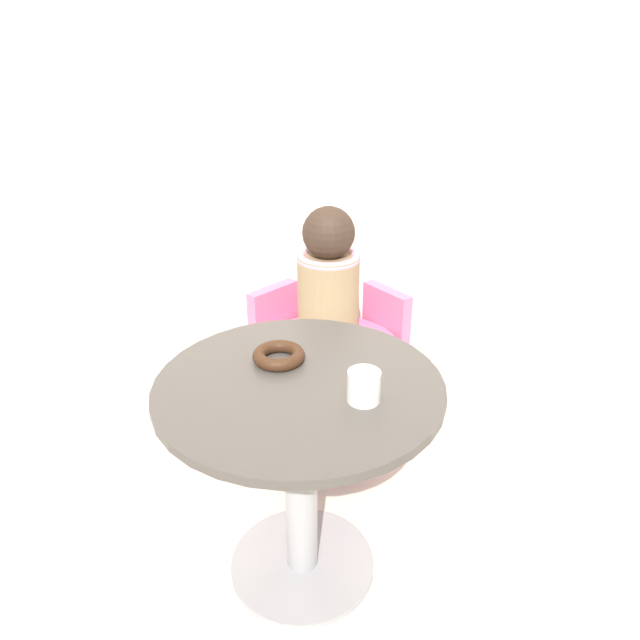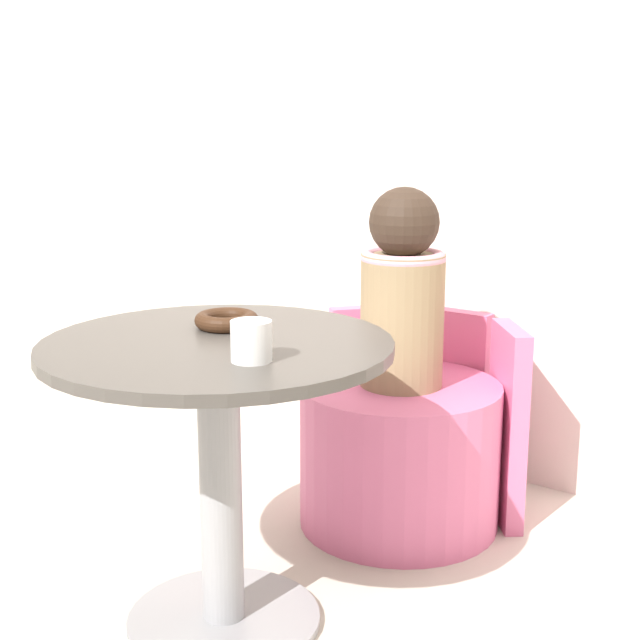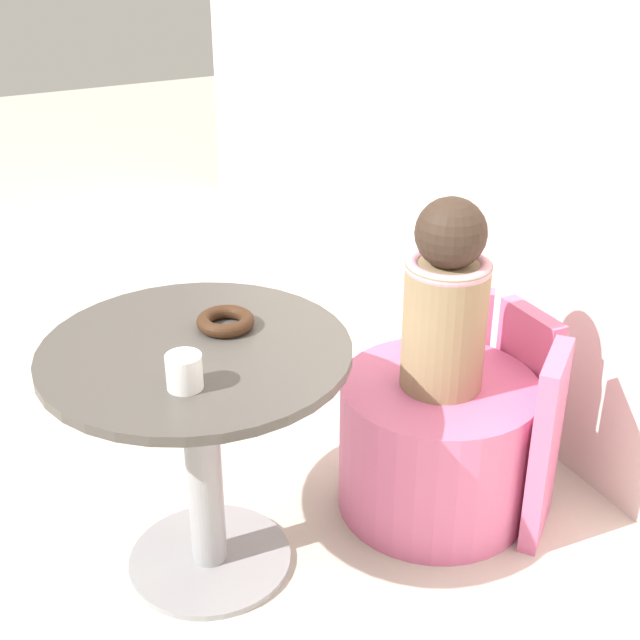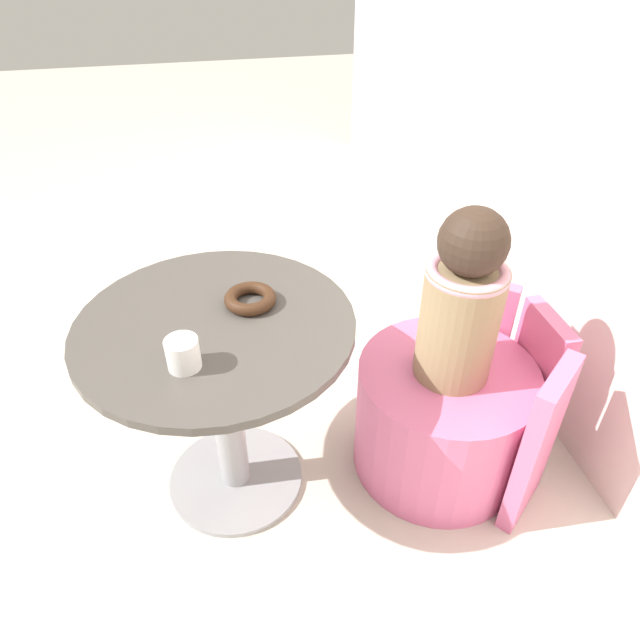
{
  "view_description": "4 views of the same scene",
  "coord_description": "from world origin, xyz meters",
  "views": [
    {
      "loc": [
        0.02,
        -1.28,
        1.42
      ],
      "look_at": [
        -0.05,
        0.28,
        0.68
      ],
      "focal_mm": 32.0,
      "sensor_mm": 36.0,
      "label": 1
    },
    {
      "loc": [
        1.14,
        -1.38,
        1.11
      ],
      "look_at": [
        -0.07,
        0.3,
        0.64
      ],
      "focal_mm": 50.0,
      "sensor_mm": 36.0,
      "label": 2
    },
    {
      "loc": [
        1.69,
        -0.6,
        1.66
      ],
      "look_at": [
        -0.03,
        0.26,
        0.69
      ],
      "focal_mm": 50.0,
      "sensor_mm": 36.0,
      "label": 3
    },
    {
      "loc": [
        1.13,
        -0.02,
        1.56
      ],
      "look_at": [
        -0.06,
        0.23,
        0.64
      ],
      "focal_mm": 32.0,
      "sensor_mm": 36.0,
      "label": 4
    }
  ],
  "objects": [
    {
      "name": "tub_chair",
      "position": [
        -0.04,
        0.63,
        0.2
      ],
      "size": [
        0.55,
        0.55,
        0.4
      ],
      "color": "#DB6693",
      "rests_on": "ground_plane"
    },
    {
      "name": "cup",
      "position": [
        0.07,
        -0.12,
        0.69
      ],
      "size": [
        0.08,
        0.08,
        0.08
      ],
      "color": "white",
      "rests_on": "round_table"
    },
    {
      "name": "booth_backrest",
      "position": [
        -0.04,
        0.86,
        0.28
      ],
      "size": [
        0.65,
        0.24,
        0.56
      ],
      "color": "#DB6693",
      "rests_on": "ground_plane"
    },
    {
      "name": "back_wall",
      "position": [
        0.0,
        1.13,
        1.2
      ],
      "size": [
        6.0,
        0.06,
        2.4
      ],
      "color": "silver",
      "rests_on": "ground_plane"
    },
    {
      "name": "ground_plane",
      "position": [
        0.0,
        0.0,
        0.0
      ],
      "size": [
        12.0,
        12.0,
        0.0
      ],
      "primitive_type": "plane",
      "color": "beige"
    },
    {
      "name": "donut",
      "position": [
        -0.15,
        0.06,
        0.67
      ],
      "size": [
        0.14,
        0.14,
        0.04
      ],
      "color": "#3D2314",
      "rests_on": "round_table"
    },
    {
      "name": "child_figure",
      "position": [
        -0.04,
        0.63,
        0.66
      ],
      "size": [
        0.23,
        0.23,
        0.53
      ],
      "color": "#937A56",
      "rests_on": "tub_chair"
    },
    {
      "name": "round_table",
      "position": [
        -0.09,
        -0.04,
        0.47
      ],
      "size": [
        0.74,
        0.74,
        0.65
      ],
      "color": "#99999E",
      "rests_on": "ground_plane"
    }
  ]
}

